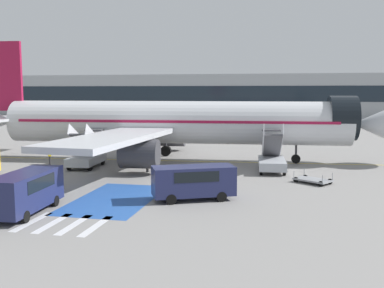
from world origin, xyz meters
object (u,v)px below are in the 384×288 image
object	(u,v)px
baggage_cart	(313,180)
terminal_building	(217,95)
fuel_tanker	(149,125)
service_van_1	(26,189)
ground_crew_1	(137,157)
airliner	(169,123)
ground_crew_2	(147,161)
boarding_stairs_aft	(87,156)
ground_crew_0	(50,155)
boarding_stairs_forward	(272,160)
traffic_cone_0	(158,175)
service_van_0	(193,180)

from	to	relation	value
baggage_cart	terminal_building	distance (m)	89.39
fuel_tanker	service_van_1	bearing A→B (deg)	-88.96
ground_crew_1	airliner	bearing A→B (deg)	-124.20
ground_crew_2	service_van_1	bearing A→B (deg)	174.50
boarding_stairs_aft	ground_crew_2	bearing A→B (deg)	-16.36
baggage_cart	ground_crew_0	distance (m)	23.77
boarding_stairs_aft	ground_crew_1	size ratio (longest dim) A/B	3.16
boarding_stairs_forward	traffic_cone_0	distance (m)	9.98
baggage_cart	ground_crew_2	xyz separation A→B (m)	(-13.39, 1.78, 0.69)
ground_crew_1	ground_crew_2	world-z (taller)	ground_crew_1
fuel_tanker	service_van_1	world-z (taller)	fuel_tanker
boarding_stairs_forward	boarding_stairs_aft	xyz separation A→B (m)	(-16.30, -1.32, -0.02)
boarding_stairs_aft	baggage_cart	xyz separation A→B (m)	(19.46, -3.04, -0.74)
boarding_stairs_aft	traffic_cone_0	xyz separation A→B (m)	(7.74, -3.74, -0.74)
service_van_1	ground_crew_0	xyz separation A→B (m)	(-7.38, 15.53, -0.45)
traffic_cone_0	airliner	bearing A→B (deg)	99.25
service_van_0	service_van_1	size ratio (longest dim) A/B	0.96
service_van_0	fuel_tanker	bearing A→B (deg)	176.66
fuel_tanker	service_van_0	distance (m)	40.63
airliner	ground_crew_0	size ratio (longest dim) A/B	26.91
service_van_0	service_van_1	world-z (taller)	service_van_1
service_van_0	ground_crew_0	world-z (taller)	service_van_0
service_van_0	terminal_building	size ratio (longest dim) A/B	0.04
service_van_0	baggage_cart	distance (m)	10.28
boarding_stairs_aft	ground_crew_1	world-z (taller)	boarding_stairs_aft
airliner	fuel_tanker	distance (m)	24.73
boarding_stairs_forward	terminal_building	distance (m)	84.40
ground_crew_0	traffic_cone_0	xyz separation A→B (m)	(11.75, -4.41, -0.67)
boarding_stairs_aft	ground_crew_0	xyz separation A→B (m)	(-4.01, 0.66, -0.07)
fuel_tanker	ground_crew_2	size ratio (longest dim) A/B	6.06
airliner	ground_crew_2	world-z (taller)	airliner
terminal_building	traffic_cone_0	bearing A→B (deg)	-84.14
baggage_cart	traffic_cone_0	size ratio (longest dim) A/B	5.99
service_van_1	baggage_cart	xyz separation A→B (m)	(16.09, 11.83, -1.12)
boarding_stairs_forward	service_van_1	size ratio (longest dim) A/B	0.95
service_van_1	fuel_tanker	bearing A→B (deg)	-84.73
service_van_1	ground_crew_1	size ratio (longest dim) A/B	3.32
ground_crew_0	traffic_cone_0	size ratio (longest dim) A/B	3.24
boarding_stairs_aft	ground_crew_2	xyz separation A→B (m)	(6.07, -1.26, -0.04)
ground_crew_1	baggage_cart	bearing A→B (deg)	152.60
airliner	boarding_stairs_forward	size ratio (longest dim) A/B	8.10
ground_crew_0	terminal_building	world-z (taller)	terminal_building
service_van_1	baggage_cart	distance (m)	20.00
service_van_1	ground_crew_2	size ratio (longest dim) A/B	3.39
ground_crew_0	airliner	bearing A→B (deg)	-105.91
baggage_cart	traffic_cone_0	world-z (taller)	baggage_cart
boarding_stairs_forward	terminal_building	bearing A→B (deg)	97.36
service_van_1	ground_crew_1	world-z (taller)	service_van_1
traffic_cone_0	ground_crew_1	bearing A→B (deg)	127.06
boarding_stairs_aft	fuel_tanker	xyz separation A→B (m)	(-2.97, 27.95, 0.73)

